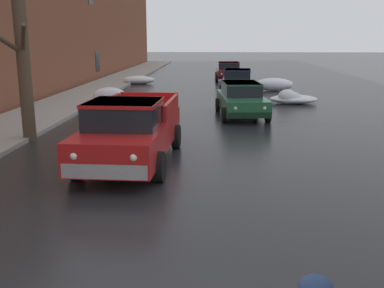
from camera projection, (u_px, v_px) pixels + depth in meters
name	position (u px, v px, depth m)	size (l,w,h in m)	color
left_sidewalk_slab	(61.00, 105.00, 21.69)	(3.02, 80.00, 0.14)	gray
brick_townhouse_facade	(12.00, 5.00, 20.70)	(0.63, 80.00, 9.48)	brown
snow_bank_near_corner_left	(108.00, 96.00, 22.31)	(1.67, 0.94, 0.84)	white
snow_bank_along_left_kerb	(274.00, 85.00, 27.92)	(2.43, 1.05, 0.80)	white
snow_bank_mid_block_left	(139.00, 80.00, 31.97)	(2.26, 1.04, 0.60)	white
snow_bank_near_corner_right	(292.00, 98.00, 22.49)	(2.39, 1.44, 0.75)	white
bare_tree_second_along_sidewalk	(20.00, 40.00, 13.72)	(1.97, 2.58, 6.67)	#4C3D2D
pickup_truck_red_approaching_near_lane	(131.00, 131.00, 11.70)	(2.34, 5.51, 1.76)	red
sedan_green_parked_kerbside_close	(241.00, 98.00, 18.86)	(2.19, 4.54, 1.42)	#1E5633
sedan_darkblue_parked_kerbside_mid	(237.00, 81.00, 26.53)	(2.16, 3.99, 1.42)	navy
sedan_maroon_parked_far_down_block	(229.00, 71.00, 34.18)	(2.06, 4.08, 1.42)	maroon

